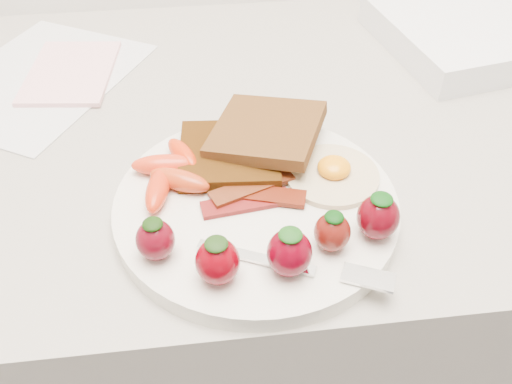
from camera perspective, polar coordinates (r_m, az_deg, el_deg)
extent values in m
cube|color=gray|center=(1.01, 0.15, -13.67)|extent=(2.00, 0.60, 0.90)
cylinder|color=white|center=(0.55, 0.00, -1.46)|extent=(0.27, 0.27, 0.02)
cube|color=black|center=(0.58, -2.68, 3.78)|extent=(0.11, 0.11, 0.01)
cube|color=#402510|center=(0.59, 1.04, 6.17)|extent=(0.14, 0.14, 0.02)
cylinder|color=silver|center=(0.57, 7.62, 1.66)|extent=(0.11, 0.11, 0.01)
ellipsoid|color=orange|center=(0.56, 7.82, 2.45)|extent=(0.04, 0.04, 0.02)
cube|color=#50090E|center=(0.53, -1.04, -1.14)|extent=(0.09, 0.03, 0.00)
cube|color=#4E0905|center=(0.54, 0.56, -0.25)|extent=(0.09, 0.04, 0.00)
cube|color=#401105|center=(0.54, -0.41, 0.55)|extent=(0.09, 0.05, 0.00)
ellipsoid|color=red|center=(0.57, -9.18, 2.71)|extent=(0.07, 0.03, 0.02)
ellipsoid|color=#B73512|center=(0.55, -7.65, 1.18)|extent=(0.07, 0.05, 0.02)
ellipsoid|color=red|center=(0.54, -9.80, 0.27)|extent=(0.03, 0.06, 0.02)
ellipsoid|color=red|center=(0.58, -7.34, 3.74)|extent=(0.04, 0.06, 0.02)
ellipsoid|color=#560611|center=(0.49, -10.04, -4.73)|extent=(0.03, 0.03, 0.04)
ellipsoid|color=black|center=(0.47, -10.31, -3.17)|extent=(0.02, 0.02, 0.01)
ellipsoid|color=#650009|center=(0.46, -3.87, -6.94)|extent=(0.04, 0.04, 0.04)
ellipsoid|color=black|center=(0.45, -4.00, -5.20)|extent=(0.02, 0.02, 0.01)
ellipsoid|color=#55000D|center=(0.47, 3.36, -6.09)|extent=(0.04, 0.04, 0.04)
ellipsoid|color=#144510|center=(0.45, 3.47, -4.30)|extent=(0.02, 0.02, 0.01)
ellipsoid|color=#58110B|center=(0.49, 7.63, -4.00)|extent=(0.03, 0.03, 0.04)
ellipsoid|color=#063307|center=(0.48, 7.83, -2.51)|extent=(0.02, 0.02, 0.01)
ellipsoid|color=#4F030C|center=(0.50, 12.12, -2.46)|extent=(0.04, 0.04, 0.04)
ellipsoid|color=#093C0A|center=(0.49, 12.48, -0.70)|extent=(0.02, 0.02, 0.01)
cube|color=white|center=(0.49, -0.04, -6.57)|extent=(0.10, 0.05, 0.00)
cube|color=silver|center=(0.48, 11.17, -8.40)|extent=(0.05, 0.04, 0.00)
cube|color=silver|center=(0.79, -20.93, 10.51)|extent=(0.30, 0.33, 0.00)
cube|color=#FEBABE|center=(0.78, -18.03, 11.33)|extent=(0.12, 0.16, 0.01)
cube|color=white|center=(0.88, 22.15, 14.94)|extent=(0.32, 0.27, 0.04)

